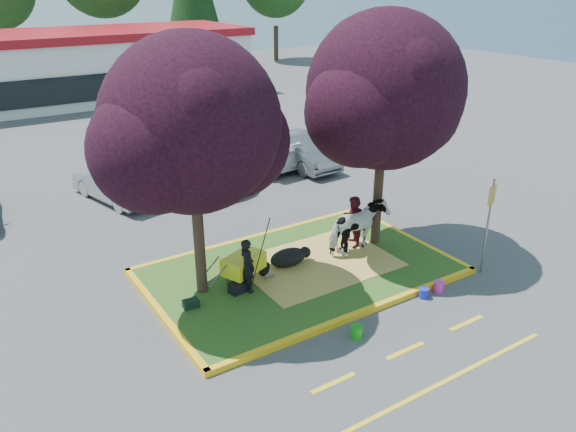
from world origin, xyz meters
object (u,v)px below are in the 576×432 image
sign_post (489,216)px  bucket_pink (439,287)px  car_silver (115,183)px  calf (288,257)px  cow (358,228)px  bucket_green (357,332)px  bucket_blue (424,293)px  wheelbarrow (244,264)px  handler (247,265)px

sign_post → bucket_pink: size_ratio=9.22×
sign_post → bucket_pink: sign_post is taller
car_silver → sign_post: bearing=107.5°
sign_post → calf: bearing=130.9°
cow → bucket_pink: bearing=-174.1°
sign_post → bucket_green: size_ratio=9.12×
bucket_blue → wheelbarrow: bearing=140.2°
calf → handler: (-1.63, -0.60, 0.49)m
sign_post → bucket_pink: 2.39m
calf → car_silver: size_ratio=0.28×
calf → sign_post: sign_post is taller
car_silver → cow: bearing=104.2°
bucket_blue → cow: bearing=89.7°
handler → bucket_pink: size_ratio=4.85×
handler → bucket_green: bearing=-160.1°
handler → bucket_green: 3.29m
calf → wheelbarrow: 1.51m
wheelbarrow → sign_post: sign_post is taller
cow → bucket_blue: cow is taller
calf → car_silver: (-2.45, 7.98, 0.27)m
sign_post → bucket_green: bearing=171.4°
bucket_green → car_silver: bearing=99.9°
calf → sign_post: (4.47, -3.06, 1.35)m
cow → bucket_pink: cow is taller
calf → handler: handler is taller
calf → bucket_blue: bearing=-45.0°
sign_post → car_silver: (-6.92, 11.04, -1.08)m
wheelbarrow → car_silver: car_silver is taller
bucket_green → bucket_pink: size_ratio=1.01×
calf → bucket_green: 3.62m
handler → sign_post: bearing=-113.8°
handler → car_silver: (-0.82, 8.59, -0.22)m
handler → car_silver: size_ratio=0.36×
cow → handler: size_ratio=1.27×
cow → wheelbarrow: cow is taller
calf → wheelbarrow: (-1.48, -0.14, 0.29)m
bucket_green → car_silver: car_silver is taller
handler → sign_post: size_ratio=0.53×
car_silver → bucket_pink: bearing=100.2°
handler → bucket_pink: 5.07m
bucket_blue → handler: bearing=145.8°
bucket_green → bucket_blue: size_ratio=1.15×
cow → bucket_green: 4.18m
cow → bucket_green: cow is taller
bucket_blue → car_silver: car_silver is taller
bucket_green → car_silver: size_ratio=0.08×
sign_post → bucket_blue: 2.83m
cow → bucket_green: size_ratio=6.08×
handler → sign_post: (6.10, -2.46, 0.86)m
cow → bucket_pink: (0.53, -2.76, -0.78)m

